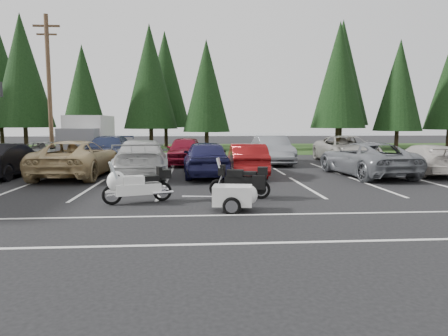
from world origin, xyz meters
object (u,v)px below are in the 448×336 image
at_px(car_far_3, 272,150).
at_px(adventure_motorcycle, 240,178).
at_px(car_near_6, 366,159).
at_px(car_far_4, 346,149).
at_px(box_truck, 86,138).
at_px(car_near_5, 247,159).
at_px(car_far_1, 108,151).
at_px(car_far_2, 185,151).
at_px(car_near_4, 206,158).
at_px(touring_motorcycle, 138,182).
at_px(utility_pole, 49,86).
at_px(car_far_0, 40,153).
at_px(car_near_7, 425,159).
at_px(cargo_trailer, 232,198).
at_px(car_near_1, 7,160).
at_px(car_near_2, 77,158).
at_px(car_near_3, 142,158).

xyz_separation_m(car_far_3, adventure_motorcycle, (-3.14, -10.75, -0.16)).
bearing_deg(car_near_6, car_far_4, -108.44).
distance_m(box_truck, car_near_5, 12.33).
height_order(car_far_1, car_far_2, car_far_1).
relative_size(car_near_4, adventure_motorcycle, 2.22).
distance_m(car_near_4, touring_motorcycle, 6.39).
distance_m(utility_pole, touring_motorcycle, 15.98).
bearing_deg(car_far_4, car_near_6, -100.31).
distance_m(car_near_4, car_near_6, 7.37).
height_order(car_near_5, car_far_0, car_near_5).
relative_size(box_truck, car_far_3, 1.11).
bearing_deg(car_far_4, car_far_2, -177.17).
xyz_separation_m(car_near_6, car_far_4, (1.26, 5.71, 0.05)).
distance_m(car_near_7, cargo_trailer, 12.28).
height_order(box_truck, cargo_trailer, box_truck).
relative_size(car_near_6, car_far_1, 0.98).
height_order(box_truck, car_far_3, box_truck).
xyz_separation_m(car_near_6, car_far_3, (-3.27, 5.61, 0.05)).
distance_m(car_near_1, car_near_2, 3.07).
xyz_separation_m(car_far_1, touring_motorcycle, (3.27, -11.22, -0.18)).
xyz_separation_m(touring_motorcycle, cargo_trailer, (2.78, -1.31, -0.29)).
xyz_separation_m(box_truck, car_far_2, (6.41, -2.90, -0.63)).
xyz_separation_m(utility_pole, box_truck, (2.00, 0.50, -3.25)).
bearing_deg(car_near_7, car_near_3, 4.71).
bearing_deg(car_near_2, box_truck, -76.57).
bearing_deg(utility_pole, car_near_3, -48.51).
height_order(car_near_6, cargo_trailer, car_near_6).
relative_size(car_near_7, touring_motorcycle, 2.08).
bearing_deg(car_far_1, car_far_2, 1.59).
bearing_deg(cargo_trailer, car_near_5, 88.02).
relative_size(box_truck, car_far_1, 0.97).
distance_m(utility_pole, car_far_0, 4.36).
bearing_deg(car_near_3, car_near_2, -6.58).
height_order(car_near_3, adventure_motorcycle, car_near_3).
distance_m(utility_pole, car_near_2, 9.06).
distance_m(car_far_1, car_far_3, 9.58).
xyz_separation_m(box_truck, car_far_4, (16.10, -2.78, -0.62)).
bearing_deg(car_far_2, car_far_1, -175.60).
relative_size(car_far_3, cargo_trailer, 3.25).
xyz_separation_m(utility_pole, car_far_3, (13.57, -2.38, -3.87)).
xyz_separation_m(car_far_0, car_far_1, (4.13, -0.80, 0.17)).
bearing_deg(car_far_0, car_far_2, -4.25).
distance_m(car_near_1, car_near_4, 8.91).
bearing_deg(car_near_2, adventure_motorcycle, 141.09).
distance_m(car_far_4, touring_motorcycle, 15.71).
xyz_separation_m(car_near_2, car_far_3, (9.93, 4.95, 0.01)).
relative_size(car_near_4, car_near_7, 0.99).
distance_m(touring_motorcycle, cargo_trailer, 3.08).
bearing_deg(car_near_5, utility_pole, -31.66).
xyz_separation_m(car_near_2, car_near_6, (13.20, -0.66, -0.04)).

